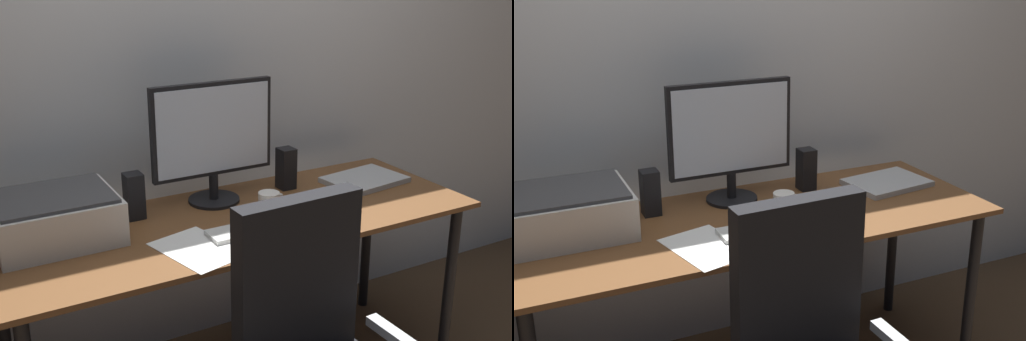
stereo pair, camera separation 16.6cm
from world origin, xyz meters
The scene contains 11 objects.
back_wall centered at (0.00, 0.50, 1.30)m, with size 6.40×0.10×2.60m, color silver.
desk centered at (0.00, 0.00, 0.66)m, with size 1.77×0.66×0.74m.
monitor centered at (-0.02, 0.19, 1.00)m, with size 0.49×0.20×0.47m.
keyboard centered at (-0.04, -0.14, 0.75)m, with size 0.29×0.11×0.02m, color silver.
mouse centered at (0.19, -0.14, 0.76)m, with size 0.06×0.10×0.03m, color black.
coffee_mug centered at (0.10, -0.03, 0.78)m, with size 0.10×0.08×0.09m.
laptop centered at (0.63, 0.08, 0.75)m, with size 0.32×0.23×0.02m, color #B7BABC.
speaker_left centered at (-0.34, 0.18, 0.82)m, with size 0.06×0.07×0.17m, color black.
speaker_right centered at (0.31, 0.18, 0.82)m, with size 0.06×0.07×0.17m, color black.
printer centered at (-0.63, 0.13, 0.82)m, with size 0.40×0.34×0.16m.
paper_sheet centered at (-0.25, -0.17, 0.74)m, with size 0.21×0.30×0.00m, color white.
Camera 1 is at (-1.01, -1.92, 1.65)m, focal length 44.80 mm.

